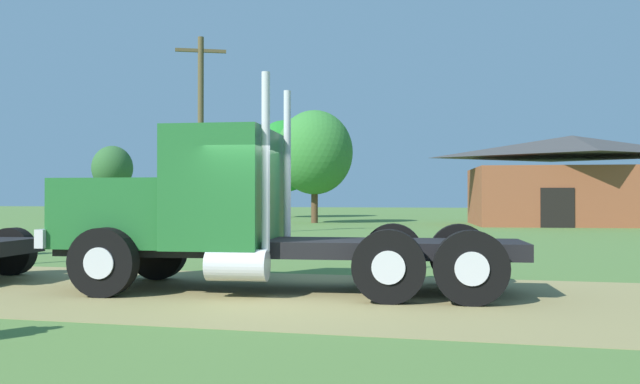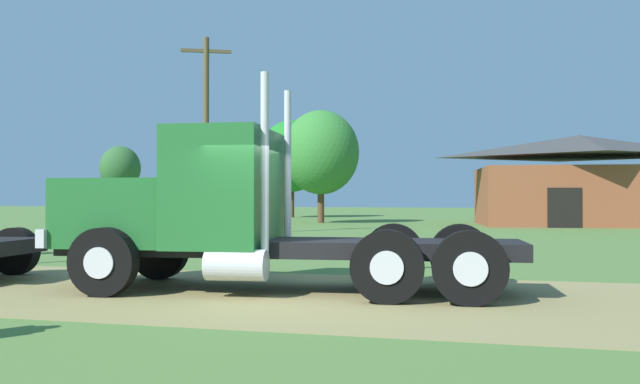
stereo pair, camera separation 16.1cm
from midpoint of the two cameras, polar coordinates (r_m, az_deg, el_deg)
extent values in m
plane|color=#517537|center=(11.02, -3.11, -9.09)|extent=(200.00, 200.00, 0.00)
cube|color=#8F8350|center=(11.02, -3.11, -9.07)|extent=(120.00, 5.90, 0.01)
cube|color=black|center=(11.47, -3.15, -4.91)|extent=(8.20, 2.27, 0.28)
cube|color=#23662D|center=(12.38, -16.97, -1.74)|extent=(2.24, 2.23, 1.22)
cube|color=silver|center=(12.89, -21.36, -3.59)|extent=(0.36, 2.26, 0.32)
cube|color=#23662D|center=(11.72, -8.71, 0.33)|extent=(1.84, 2.48, 2.10)
cube|color=#2D3D4C|center=(12.00, -12.56, 2.32)|extent=(0.21, 1.95, 0.92)
cylinder|color=silver|center=(10.59, -5.26, 2.70)|extent=(0.14, 0.14, 2.94)
cylinder|color=silver|center=(12.40, -3.29, 2.23)|extent=(0.14, 0.14, 2.94)
cylinder|color=silver|center=(10.65, -7.76, -6.43)|extent=(1.04, 0.61, 0.52)
cylinder|color=black|center=(11.33, -19.03, -5.90)|extent=(1.17, 0.40, 1.15)
cylinder|color=silver|center=(11.19, -19.40, -5.97)|extent=(0.52, 0.09, 0.52)
cylinder|color=black|center=(13.45, -14.46, -5.06)|extent=(1.17, 0.40, 1.15)
cylinder|color=silver|center=(13.60, -14.20, -5.01)|extent=(0.52, 0.09, 0.52)
cylinder|color=black|center=(10.14, 12.77, -6.55)|extent=(1.17, 0.40, 1.15)
cylinder|color=silver|center=(9.98, 12.85, -6.65)|extent=(0.52, 0.09, 0.52)
cylinder|color=black|center=(12.46, 11.88, -5.42)|extent=(1.17, 0.40, 1.15)
cylinder|color=silver|center=(12.62, 11.83, -5.36)|extent=(0.52, 0.09, 0.52)
cylinder|color=black|center=(10.11, 5.65, -6.58)|extent=(1.17, 0.40, 1.15)
cylinder|color=silver|center=(9.95, 5.61, -6.68)|extent=(0.52, 0.09, 0.52)
cylinder|color=black|center=(12.44, 6.10, -5.44)|extent=(1.17, 0.40, 1.15)
cylinder|color=silver|center=(12.60, 6.12, -5.38)|extent=(0.52, 0.09, 0.52)
cylinder|color=black|center=(15.24, -25.88, -4.75)|extent=(1.03, 0.38, 1.01)
cylinder|color=silver|center=(15.38, -25.54, -4.72)|extent=(0.46, 0.08, 0.45)
cube|color=brown|center=(41.57, 21.33, -0.37)|extent=(12.32, 8.50, 3.46)
pyramid|color=#3C3C3C|center=(41.68, 21.31, 3.79)|extent=(12.93, 8.93, 1.30)
cube|color=black|center=(37.58, 20.16, -1.32)|extent=(1.80, 0.25, 2.20)
cylinder|color=brown|center=(28.79, -10.67, 4.89)|extent=(0.26, 0.26, 8.71)
cube|color=brown|center=(29.38, -10.66, 12.19)|extent=(2.08, 0.99, 0.14)
cylinder|color=#513823|center=(58.70, -17.98, -0.71)|extent=(0.44, 0.44, 2.85)
ellipsoid|color=#2E5C2D|center=(58.76, -17.97, 2.04)|extent=(3.49, 3.49, 3.84)
cylinder|color=#513823|center=(54.31, -3.22, -0.69)|extent=(0.44, 0.44, 2.97)
ellipsoid|color=#207D27|center=(54.42, -3.22, 3.19)|extent=(5.50, 5.50, 6.05)
cylinder|color=#513823|center=(42.19, -0.60, -0.97)|extent=(0.44, 0.44, 2.62)
ellipsoid|color=#347C32|center=(42.29, -0.60, 3.53)|extent=(5.03, 5.03, 5.53)
camera|label=1|loc=(0.08, -90.39, 0.00)|focal=36.16mm
camera|label=2|loc=(0.08, 89.61, 0.00)|focal=36.16mm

